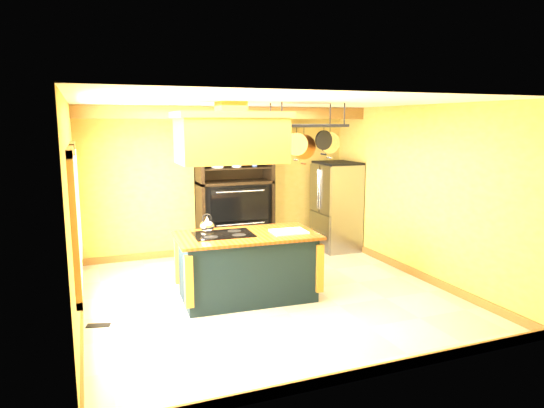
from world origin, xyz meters
TOP-DOWN VIEW (x-y plane):
  - floor at (0.00, 0.00)m, footprint 5.00×5.00m
  - ceiling at (0.00, 0.00)m, footprint 5.00×5.00m
  - wall_back at (0.00, 2.50)m, footprint 5.00×0.02m
  - wall_front at (0.00, -2.50)m, footprint 5.00×0.02m
  - wall_left at (-2.50, 0.00)m, footprint 0.02×5.00m
  - wall_right at (2.50, 0.00)m, footprint 0.02×5.00m
  - ceiling_beam at (0.00, 1.70)m, footprint 5.00×0.15m
  - window_near at (-2.47, -0.80)m, footprint 0.06×1.06m
  - window_far at (-2.47, 0.60)m, footprint 0.06×1.06m
  - kitchen_island at (-0.32, -0.01)m, footprint 1.97×1.15m
  - range_hood at (-0.52, -0.01)m, footprint 1.48×0.84m
  - pot_rack at (0.59, 0.01)m, footprint 1.12×0.52m
  - refrigerator at (2.12, 1.90)m, footprint 0.72×0.85m
  - hutch at (0.19, 2.24)m, footprint 1.36×0.62m
  - floor_register at (-2.30, -0.26)m, footprint 0.30×0.18m

SIDE VIEW (x-z plane):
  - floor at x=0.00m, z-range 0.00..0.00m
  - floor_register at x=-2.30m, z-range 0.00..0.01m
  - kitchen_island at x=-0.32m, z-range -0.09..1.02m
  - refrigerator at x=2.12m, z-range -0.02..1.63m
  - hutch at x=0.19m, z-range -0.28..2.13m
  - wall_back at x=0.00m, z-range 0.00..2.70m
  - wall_front at x=0.00m, z-range 0.00..2.70m
  - wall_left at x=-2.50m, z-range 0.00..2.70m
  - wall_right at x=2.50m, z-range 0.00..2.70m
  - window_near at x=-2.47m, z-range 0.62..2.18m
  - window_far at x=-2.47m, z-range 0.62..2.18m
  - range_hood at x=-0.52m, z-range 1.85..2.65m
  - pot_rack at x=0.59m, z-range 1.89..2.68m
  - ceiling_beam at x=0.00m, z-range 2.49..2.69m
  - ceiling at x=0.00m, z-range 2.70..2.70m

